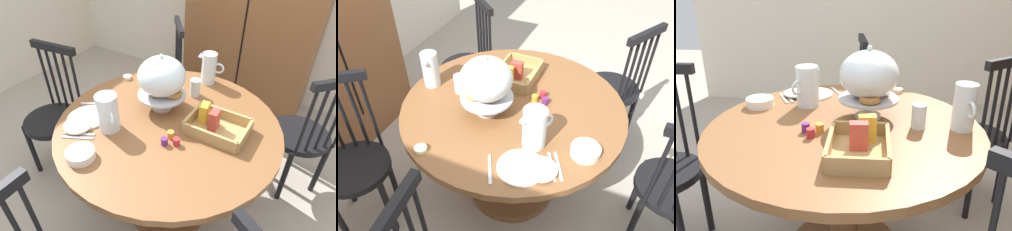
{
  "view_description": "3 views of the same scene",
  "coord_description": "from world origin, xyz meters",
  "views": [
    {
      "loc": [
        0.62,
        -1.05,
        1.74
      ],
      "look_at": [
        -0.04,
        0.02,
        0.79
      ],
      "focal_mm": 31.05,
      "sensor_mm": 36.0,
      "label": 1
    },
    {
      "loc": [
        -1.39,
        -0.52,
        1.9
      ],
      "look_at": [
        -0.14,
        0.02,
        0.74
      ],
      "focal_mm": 35.67,
      "sensor_mm": 36.0,
      "label": 2
    },
    {
      "loc": [
        1.39,
        0.14,
        1.38
      ],
      "look_at": [
        -0.04,
        0.02,
        0.79
      ],
      "focal_mm": 37.29,
      "sensor_mm": 36.0,
      "label": 3
    }
  ],
  "objects": [
    {
      "name": "ground_plane",
      "position": [
        0.0,
        0.0,
        0.0
      ],
      "size": [
        10.0,
        10.0,
        0.0
      ],
      "primitive_type": "plane",
      "color": "#A89E8E"
    },
    {
      "name": "dining_table",
      "position": [
        -0.04,
        0.02,
        0.53
      ],
      "size": [
        1.24,
        1.24,
        0.74
      ],
      "color": "brown",
      "rests_on": "ground_plane"
    },
    {
      "name": "windsor_chair_near_window",
      "position": [
        0.61,
        0.67,
        0.45
      ],
      "size": [
        0.47,
        0.47,
        0.97
      ],
      "color": "black",
      "rests_on": "ground_plane"
    },
    {
      "name": "windsor_chair_by_cabinet",
      "position": [
        -0.57,
        0.77,
        0.45
      ],
      "size": [
        0.46,
        0.46,
        0.97
      ],
      "color": "black",
      "rests_on": "ground_plane"
    },
    {
      "name": "windsor_chair_far_side",
      "position": [
        -0.05,
        -0.9,
        0.45
      ],
      "size": [
        0.4,
        0.4,
        0.97
      ],
      "color": "black",
      "rests_on": "ground_plane"
    },
    {
      "name": "windsor_chair_host_seat",
      "position": [
        0.75,
        -0.45,
        0.45
      ],
      "size": [
        0.45,
        0.45,
        0.97
      ],
      "color": "black",
      "rests_on": "ground_plane"
    },
    {
      "name": "pastry_stand_with_dome",
      "position": [
        -0.15,
        0.13,
        0.94
      ],
      "size": [
        0.28,
        0.28,
        0.34
      ],
      "color": "silver",
      "rests_on": "dining_table"
    },
    {
      "name": "orange_juice_pitcher",
      "position": [
        -0.28,
        -0.19,
        0.83
      ],
      "size": [
        0.18,
        0.13,
        0.21
      ],
      "color": "silver",
      "rests_on": "dining_table"
    },
    {
      "name": "milk_pitcher",
      "position": [
        -0.05,
        0.54,
        0.84
      ],
      "size": [
        0.18,
        0.1,
        0.21
      ],
      "color": "silver",
      "rests_on": "dining_table"
    },
    {
      "name": "cereal_basket",
      "position": [
        0.2,
        0.1,
        0.77
      ],
      "size": [
        0.32,
        0.24,
        0.12
      ],
      "color": "tan",
      "rests_on": "dining_table"
    },
    {
      "name": "china_plate_large",
      "position": [
        -0.45,
        -0.19,
        0.75
      ],
      "size": [
        0.22,
        0.22,
        0.01
      ],
      "primitive_type": "cylinder",
      "color": "white",
      "rests_on": "dining_table"
    },
    {
      "name": "china_plate_small",
      "position": [
        -0.43,
        -0.27,
        0.76
      ],
      "size": [
        0.15,
        0.15,
        0.01
      ],
      "primitive_type": "cylinder",
      "color": "white",
      "rests_on": "china_plate_large"
    },
    {
      "name": "cereal_bowl",
      "position": [
        -0.25,
        -0.43,
        0.76
      ],
      "size": [
        0.14,
        0.14,
        0.04
      ],
      "primitive_type": "cylinder",
      "color": "white",
      "rests_on": "dining_table"
    },
    {
      "name": "drinking_glass",
      "position": [
        -0.05,
        0.35,
        0.8
      ],
      "size": [
        0.06,
        0.06,
        0.11
      ],
      "primitive_type": "cylinder",
      "color": "silver",
      "rests_on": "dining_table"
    },
    {
      "name": "butter_dish",
      "position": [
        -0.54,
        0.29,
        0.75
      ],
      "size": [
        0.06,
        0.06,
        0.02
      ],
      "primitive_type": "cylinder",
      "color": "beige",
      "rests_on": "dining_table"
    },
    {
      "name": "jam_jar_strawberry",
      "position": [
        0.09,
        -0.11,
        0.76
      ],
      "size": [
        0.04,
        0.04,
        0.04
      ],
      "primitive_type": "cylinder",
      "color": "#B7282D",
      "rests_on": "dining_table"
    },
    {
      "name": "jam_jar_apricot",
      "position": [
        0.04,
        -0.08,
        0.76
      ],
      "size": [
        0.04,
        0.04,
        0.04
      ],
      "primitive_type": "cylinder",
      "color": "orange",
      "rests_on": "dining_table"
    },
    {
      "name": "jam_jar_grape",
      "position": [
        0.04,
        -0.14,
        0.76
      ],
      "size": [
        0.04,
        0.04,
        0.04
      ],
      "primitive_type": "cylinder",
      "color": "#5B2366",
      "rests_on": "dining_table"
    },
    {
      "name": "table_knife",
      "position": [
        -0.39,
        -0.31,
        0.74
      ],
      "size": [
        0.16,
        0.09,
        0.01
      ],
      "primitive_type": "cube",
      "rotation": [
        0.0,
        0.0,
        3.61
      ],
      "color": "silver",
      "rests_on": "dining_table"
    },
    {
      "name": "dinner_fork",
      "position": [
        -0.38,
        -0.34,
        0.74
      ],
      "size": [
        0.16,
        0.09,
        0.01
      ],
      "primitive_type": "cube",
      "rotation": [
        0.0,
        0.0,
        3.61
      ],
      "color": "silver",
      "rests_on": "dining_table"
    },
    {
      "name": "soup_spoon",
      "position": [
        -0.51,
        -0.06,
        0.74
      ],
      "size": [
        0.16,
        0.09,
        0.01
      ],
      "primitive_type": "cube",
      "rotation": [
        0.0,
        0.0,
        3.61
      ],
      "color": "silver",
      "rests_on": "dining_table"
    }
  ]
}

